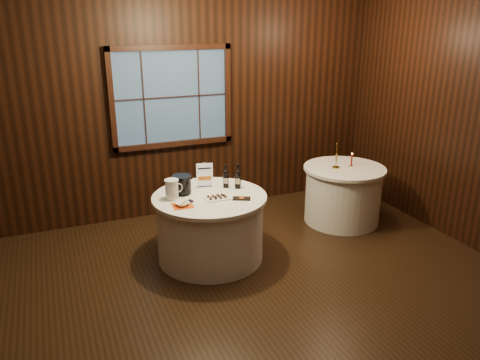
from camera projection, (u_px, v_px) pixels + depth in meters
name	position (u px, v px, depth m)	size (l,w,h in m)	color
ground	(245.00, 303.00, 4.58)	(6.00, 6.00, 0.00)	black
back_wall	(172.00, 105.00, 6.24)	(6.00, 0.10, 3.00)	black
main_table	(210.00, 227.00, 5.32)	(1.28, 1.28, 0.77)	white
side_table	(343.00, 194.00, 6.31)	(1.08, 1.08, 0.77)	white
sign_stand	(205.00, 179.00, 5.42)	(0.19, 0.12, 0.31)	silver
port_bottle_left	(226.00, 177.00, 5.41)	(0.07, 0.08, 0.28)	black
port_bottle_right	(238.00, 178.00, 5.39)	(0.07, 0.08, 0.30)	black
ice_bucket	(182.00, 184.00, 5.21)	(0.21, 0.21, 0.22)	black
chocolate_plate	(217.00, 198.00, 5.10)	(0.27, 0.18, 0.04)	white
chocolate_box	(242.00, 199.00, 5.09)	(0.19, 0.10, 0.02)	black
grape_bunch	(189.00, 201.00, 4.98)	(0.15, 0.07, 0.03)	black
glass_pitcher	(172.00, 189.00, 5.07)	(0.20, 0.15, 0.22)	silver
orange_napkin	(182.00, 206.00, 4.92)	(0.21, 0.21, 0.00)	#DE4F12
cracker_bowl	(182.00, 204.00, 4.91)	(0.15, 0.15, 0.04)	white
brass_candlestick	(336.00, 159.00, 6.11)	(0.10, 0.10, 0.35)	gold
red_candle	(352.00, 161.00, 6.21)	(0.05, 0.05, 0.18)	gold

